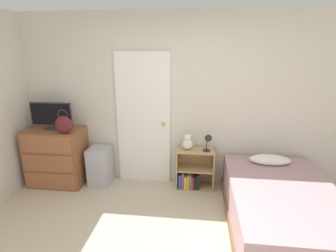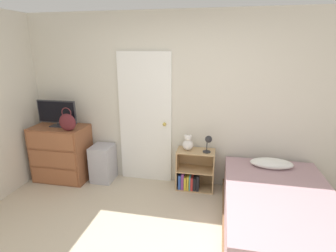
{
  "view_description": "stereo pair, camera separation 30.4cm",
  "coord_description": "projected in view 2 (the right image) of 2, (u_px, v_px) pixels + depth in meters",
  "views": [
    {
      "loc": [
        0.26,
        -1.81,
        2.04
      ],
      "look_at": [
        -0.15,
        1.72,
        0.98
      ],
      "focal_mm": 28.0,
      "sensor_mm": 36.0,
      "label": 1
    },
    {
      "loc": [
        0.56,
        -1.77,
        2.04
      ],
      "look_at": [
        -0.15,
        1.72,
        0.98
      ],
      "focal_mm": 28.0,
      "sensor_mm": 36.0,
      "label": 2
    }
  ],
  "objects": [
    {
      "name": "bed",
      "position": [
        279.0,
        213.0,
        2.96
      ],
      "size": [
        1.24,
        1.95,
        0.62
      ],
      "color": "brown",
      "rests_on": "ground_plane"
    },
    {
      "name": "teddy_bear",
      "position": [
        188.0,
        143.0,
        3.81
      ],
      "size": [
        0.15,
        0.15,
        0.24
      ],
      "color": "silver",
      "rests_on": "bookshelf"
    },
    {
      "name": "desk_lamp",
      "position": [
        208.0,
        141.0,
        3.69
      ],
      "size": [
        0.13,
        0.12,
        0.25
      ],
      "color": "#262628",
      "rests_on": "bookshelf"
    },
    {
      "name": "wall_back",
      "position": [
        182.0,
        102.0,
        3.86
      ],
      "size": [
        10.0,
        0.06,
        2.55
      ],
      "color": "beige",
      "rests_on": "ground_plane"
    },
    {
      "name": "bookshelf",
      "position": [
        193.0,
        174.0,
        3.93
      ],
      "size": [
        0.55,
        0.3,
        0.61
      ],
      "color": "tan",
      "rests_on": "ground_plane"
    },
    {
      "name": "tv",
      "position": [
        57.0,
        113.0,
        4.01
      ],
      "size": [
        0.63,
        0.16,
        0.41
      ],
      "color": "#2D2D33",
      "rests_on": "dresser"
    },
    {
      "name": "door_closed",
      "position": [
        145.0,
        119.0,
        4.0
      ],
      "size": [
        0.82,
        0.09,
        2.0
      ],
      "color": "white",
      "rests_on": "ground_plane"
    },
    {
      "name": "dresser",
      "position": [
        62.0,
        153.0,
        4.17
      ],
      "size": [
        0.83,
        0.52,
        0.88
      ],
      "color": "brown",
      "rests_on": "ground_plane"
    },
    {
      "name": "handbag",
      "position": [
        67.0,
        122.0,
        3.8
      ],
      "size": [
        0.26,
        0.11,
        0.35
      ],
      "color": "#591E23",
      "rests_on": "dresser"
    },
    {
      "name": "storage_bin",
      "position": [
        103.0,
        163.0,
        4.16
      ],
      "size": [
        0.33,
        0.36,
        0.58
      ],
      "color": "#ADADB7",
      "rests_on": "ground_plane"
    }
  ]
}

